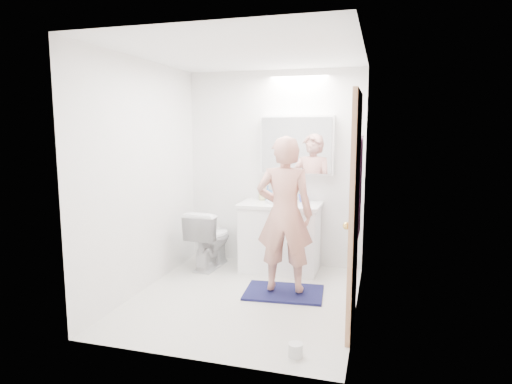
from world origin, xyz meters
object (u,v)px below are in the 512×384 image
(soap_bottle_b, at_px, (268,193))
(toothbrush_cup, at_px, (302,198))
(medicine_cabinet, at_px, (297,145))
(soap_bottle_a, at_px, (262,190))
(vanity_cabinet, at_px, (280,238))
(toilet_paper_roll, at_px, (295,350))
(toilet, at_px, (210,238))
(person, at_px, (285,214))

(soap_bottle_b, height_order, toothbrush_cup, soap_bottle_b)
(medicine_cabinet, distance_m, soap_bottle_a, 0.70)
(vanity_cabinet, height_order, soap_bottle_a, soap_bottle_a)
(vanity_cabinet, bearing_deg, soap_bottle_a, 150.55)
(medicine_cabinet, relative_size, toilet_paper_roll, 8.00)
(toilet_paper_roll, bearing_deg, soap_bottle_a, 111.58)
(toilet, bearing_deg, person, 153.39)
(medicine_cabinet, distance_m, toilet, 1.56)
(medicine_cabinet, bearing_deg, toilet_paper_roll, -79.15)
(person, relative_size, toilet_paper_roll, 14.38)
(vanity_cabinet, relative_size, toothbrush_cup, 9.19)
(toilet, distance_m, person, 1.33)
(toilet, relative_size, soap_bottle_a, 2.93)
(toilet, height_order, toothbrush_cup, toothbrush_cup)
(person, bearing_deg, toilet_paper_roll, 101.42)
(soap_bottle_b, bearing_deg, toilet, -155.87)
(toilet, height_order, toilet_paper_roll, toilet)
(medicine_cabinet, xyz_separation_m, soap_bottle_a, (-0.42, -0.06, -0.56))
(vanity_cabinet, distance_m, soap_bottle_a, 0.63)
(soap_bottle_b, xyz_separation_m, toothbrush_cup, (0.43, -0.02, -0.05))
(soap_bottle_a, height_order, toothbrush_cup, soap_bottle_a)
(toothbrush_cup, bearing_deg, medicine_cabinet, 147.83)
(medicine_cabinet, xyz_separation_m, person, (0.06, -0.96, -0.66))
(soap_bottle_b, bearing_deg, person, -65.91)
(person, height_order, soap_bottle_b, person)
(soap_bottle_b, distance_m, toothbrush_cup, 0.44)
(vanity_cabinet, distance_m, person, 0.90)
(vanity_cabinet, xyz_separation_m, person, (0.21, -0.75, 0.45))
(medicine_cabinet, height_order, soap_bottle_b, medicine_cabinet)
(toilet_paper_roll, bearing_deg, medicine_cabinet, 100.85)
(vanity_cabinet, height_order, toilet_paper_roll, vanity_cabinet)
(toilet, relative_size, toilet_paper_roll, 6.53)
(toilet, bearing_deg, soap_bottle_a, -152.11)
(toilet, distance_m, soap_bottle_b, 0.91)
(vanity_cabinet, distance_m, medicine_cabinet, 1.14)
(toilet, distance_m, toothbrush_cup, 1.24)
(person, distance_m, soap_bottle_a, 1.02)
(medicine_cabinet, relative_size, soap_bottle_a, 3.59)
(vanity_cabinet, height_order, toilet, vanity_cabinet)
(medicine_cabinet, xyz_separation_m, soap_bottle_b, (-0.35, -0.03, -0.59))
(vanity_cabinet, bearing_deg, soap_bottle_b, 138.29)
(soap_bottle_a, relative_size, soap_bottle_b, 1.34)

